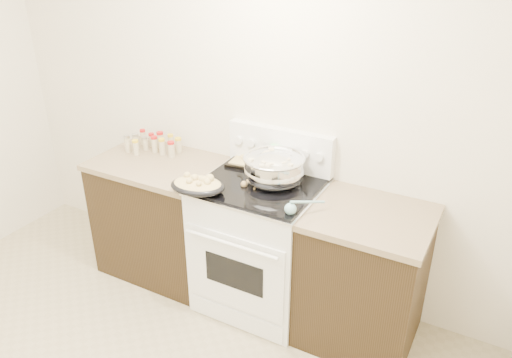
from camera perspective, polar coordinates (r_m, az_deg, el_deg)
The scene contains 10 objects.
room_shell at distance 2.14m, azimuth -26.86°, elevation 4.50°, with size 4.10×3.60×2.75m.
counter_left at distance 3.86m, azimuth -10.48°, elevation -4.18°, with size 0.93×0.67×0.92m.
counter_right at distance 3.25m, azimuth 12.13°, elevation -10.90°, with size 0.73×0.67×0.92m.
kitchen_range at distance 3.44m, azimuth 0.44°, elevation -7.27°, with size 0.78×0.73×1.22m.
mixing_bowl at distance 3.19m, azimuth 2.06°, elevation 1.10°, with size 0.46×0.46×0.23m.
roasting_pan at distance 3.11m, azimuth -6.67°, elevation -0.67°, with size 0.39×0.31×0.12m.
baking_sheet at distance 3.48m, azimuth 0.69°, elevation 2.01°, with size 0.47×0.35×0.06m.
wooden_spoon at distance 3.20m, azimuth -0.81°, elevation -0.41°, with size 0.11×0.25×0.04m.
blue_ladle at distance 2.88m, azimuth 4.24°, elevation -3.31°, with size 0.18×0.21×0.09m.
spice_jars at distance 3.81m, azimuth -11.61°, elevation 4.02°, with size 0.39×0.24×0.13m.
Camera 1 is at (1.70, -1.10, 2.40)m, focal length 35.00 mm.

